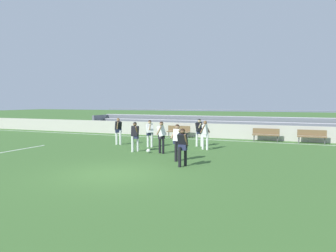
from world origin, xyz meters
TOP-DOWN VIEW (x-y plane):
  - ground_plane at (0.00, 0.00)m, footprint 160.00×160.00m
  - field_line_sideline at (0.00, 12.20)m, footprint 44.00×0.12m
  - field_line_penalty_mark at (-8.38, 3.12)m, footprint 0.12×4.40m
  - sideline_wall at (0.00, 13.51)m, footprint 48.00×0.16m
  - bleacher_stand at (0.73, 15.90)m, footprint 24.10×2.89m
  - bench_centre_sideline at (4.42, 12.73)m, footprint 1.80×0.40m
  - bench_near_bin at (7.34, 12.73)m, footprint 1.80×0.40m
  - bench_near_wall_gap at (-2.05, 12.73)m, footprint 1.80×0.40m
  - player_dark_wide_right at (-1.81, 5.22)m, footprint 0.45×0.58m
  - player_white_deep_cover at (-0.21, 5.21)m, footprint 0.44×0.50m
  - player_dark_pressing_high at (0.86, 8.59)m, footprint 0.54×0.72m
  - player_dark_wide_left at (2.02, 2.36)m, footprint 0.45×0.52m
  - player_white_challenging at (-1.82, 7.12)m, footprint 0.54×0.62m
  - player_white_overlapping at (1.57, 7.41)m, footprint 0.50×0.46m
  - player_white_trailing_run at (1.34, 3.51)m, footprint 0.64×0.45m
  - player_dark_on_ball at (-4.17, 7.38)m, footprint 0.51×0.60m
  - soccer_ball at (-0.95, 5.13)m, footprint 0.22×0.22m

SIDE VIEW (x-z plane):
  - ground_plane at x=0.00m, z-range 0.00..0.00m
  - field_line_sideline at x=0.00m, z-range 0.00..0.01m
  - field_line_penalty_mark at x=-8.38m, z-range 0.00..0.01m
  - soccer_ball at x=-0.95m, z-range 0.00..0.22m
  - bench_centre_sideline at x=4.42m, z-range 0.10..1.00m
  - bench_near_bin at x=7.34m, z-range 0.10..1.00m
  - bench_near_wall_gap at x=-2.05m, z-range 0.10..1.00m
  - sideline_wall at x=0.00m, z-range 0.00..1.09m
  - bleacher_stand at x=0.73m, z-range -0.18..1.87m
  - player_dark_wide_left at x=2.02m, z-range 0.15..1.79m
  - player_white_challenging at x=-1.82m, z-range 0.16..1.81m
  - player_dark_wide_right at x=-1.81m, z-range 0.16..1.81m
  - player_white_overlapping at x=1.57m, z-range 0.16..1.84m
  - player_dark_pressing_high at x=0.86m, z-range 0.17..1.88m
  - player_dark_on_ball at x=-4.17m, z-range 0.17..1.88m
  - player_white_deep_cover at x=-0.21m, z-range 0.17..1.89m
  - player_white_trailing_run at x=1.34m, z-range 0.17..1.89m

